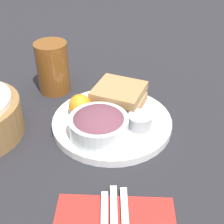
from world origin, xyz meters
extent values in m
plane|color=#232328|center=(0.00, 0.00, 0.00)|extent=(4.00, 4.00, 0.00)
cylinder|color=silver|center=(0.00, 0.00, 0.01)|extent=(0.27, 0.27, 0.02)
cube|color=#A37A4C|center=(0.05, -0.01, 0.03)|extent=(0.14, 0.14, 0.02)
cube|color=silver|center=(0.05, -0.01, 0.04)|extent=(0.13, 0.13, 0.01)
cube|color=#A37A4C|center=(0.05, -0.01, 0.06)|extent=(0.14, 0.14, 0.02)
cylinder|color=silver|center=(-0.06, 0.03, 0.04)|extent=(0.13, 0.13, 0.04)
ellipsoid|color=brown|center=(-0.06, 0.03, 0.05)|extent=(0.12, 0.12, 0.05)
cylinder|color=#99999E|center=(-0.03, -0.06, 0.03)|extent=(0.05, 0.05, 0.03)
sphere|color=orange|center=(0.02, 0.07, 0.04)|extent=(0.05, 0.05, 0.05)
cylinder|color=brown|center=(0.15, 0.16, 0.07)|extent=(0.08, 0.08, 0.13)
camera|label=1|loc=(-0.57, -0.02, 0.44)|focal=50.00mm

